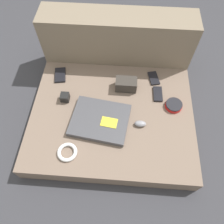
{
  "coord_description": "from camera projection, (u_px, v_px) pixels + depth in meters",
  "views": [
    {
      "loc": [
        0.05,
        -0.64,
        1.2
      ],
      "look_at": [
        0.0,
        0.0,
        0.13
      ],
      "focal_mm": 35.0,
      "sensor_mm": 36.0,
      "label": 1
    }
  ],
  "objects": [
    {
      "name": "laptop",
      "position": [
        100.0,
        120.0,
        1.23
      ],
      "size": [
        0.35,
        0.3,
        0.03
      ],
      "rotation": [
        0.0,
        0.0,
        -0.14
      ],
      "color": "#47474C",
      "rests_on": "couch_seat"
    },
    {
      "name": "phone_small",
      "position": [
        158.0,
        94.0,
        1.34
      ],
      "size": [
        0.06,
        0.11,
        0.01
      ],
      "rotation": [
        0.0,
        0.0,
        0.03
      ],
      "color": "black",
      "rests_on": "couch_seat"
    },
    {
      "name": "couch_seat",
      "position": [
        112.0,
        118.0,
        1.32
      ],
      "size": [
        0.95,
        0.76,
        0.11
      ],
      "color": "#7A6656",
      "rests_on": "ground_plane"
    },
    {
      "name": "couch_backrest",
      "position": [
        117.0,
        44.0,
        1.43
      ],
      "size": [
        0.95,
        0.2,
        0.42
      ],
      "color": "#7F705B",
      "rests_on": "ground_plane"
    },
    {
      "name": "charger_brick",
      "position": [
        65.0,
        97.0,
        1.3
      ],
      "size": [
        0.05,
        0.05,
        0.05
      ],
      "color": "black",
      "rests_on": "couch_seat"
    },
    {
      "name": "camera_pouch",
      "position": [
        126.0,
        84.0,
        1.34
      ],
      "size": [
        0.13,
        0.08,
        0.07
      ],
      "color": "#38332D",
      "rests_on": "couch_seat"
    },
    {
      "name": "computer_mouse",
      "position": [
        140.0,
        124.0,
        1.22
      ],
      "size": [
        0.06,
        0.04,
        0.03
      ],
      "rotation": [
        0.0,
        0.0,
        0.01
      ],
      "color": "gray",
      "rests_on": "couch_seat"
    },
    {
      "name": "cable_coil",
      "position": [
        67.0,
        152.0,
        1.14
      ],
      "size": [
        0.11,
        0.11,
        0.02
      ],
      "color": "white",
      "rests_on": "couch_seat"
    },
    {
      "name": "phone_silver",
      "position": [
        154.0,
        78.0,
        1.4
      ],
      "size": [
        0.08,
        0.12,
        0.01
      ],
      "rotation": [
        0.0,
        0.0,
        0.24
      ],
      "color": "black",
      "rests_on": "couch_seat"
    },
    {
      "name": "speaker_puck",
      "position": [
        174.0,
        105.0,
        1.29
      ],
      "size": [
        0.1,
        0.1,
        0.03
      ],
      "color": "red",
      "rests_on": "couch_seat"
    },
    {
      "name": "ground_plane",
      "position": [
        112.0,
        122.0,
        1.36
      ],
      "size": [
        8.0,
        8.0,
        0.0
      ],
      "primitive_type": "plane",
      "color": "#38383D"
    },
    {
      "name": "phone_black",
      "position": [
        60.0,
        75.0,
        1.41
      ],
      "size": [
        0.09,
        0.13,
        0.01
      ],
      "rotation": [
        0.0,
        0.0,
        0.17
      ],
      "color": "black",
      "rests_on": "couch_seat"
    }
  ]
}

